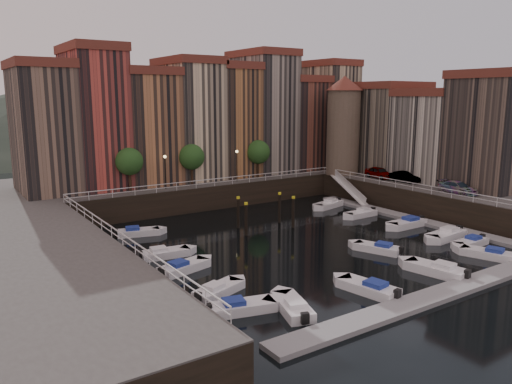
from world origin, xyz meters
TOP-DOWN VIEW (x-y plane):
  - ground at (0.00, 0.00)m, footprint 200.00×200.00m
  - quay_far at (0.00, 26.00)m, footprint 80.00×20.00m
  - quay_right at (28.00, -2.00)m, footprint 20.00×36.00m
  - dock_left at (-16.20, -1.00)m, footprint 2.00×28.00m
  - dock_right at (16.20, -1.00)m, footprint 2.00×28.00m
  - dock_near at (0.00, -17.00)m, footprint 30.00×2.00m
  - mountains at (1.72, 110.00)m, footprint 145.00×100.00m
  - far_terrace at (3.31, 23.50)m, footprint 48.70×10.30m
  - right_terrace at (26.50, 3.80)m, footprint 9.30×24.30m
  - corner_tower at (20.00, 14.50)m, footprint 5.20×5.20m
  - promenade_trees at (-1.33, 18.20)m, footprint 21.20×3.20m
  - street_lamps at (-1.00, 17.20)m, footprint 10.36×0.36m
  - railings at (0.00, 4.88)m, footprint 36.08×34.04m
  - gangway at (17.10, 10.00)m, footprint 2.78×8.32m
  - mooring_pilings at (0.14, 5.28)m, footprint 6.35×3.52m
  - boat_left_0 at (-13.32, -11.36)m, footprint 4.73×2.70m
  - boat_left_1 at (-13.10, -7.93)m, footprint 4.48×2.86m
  - boat_left_2 at (-13.09, -2.16)m, footprint 4.78×2.74m
  - boat_left_3 at (-12.90, 2.13)m, footprint 4.63×2.13m
  - boat_left_4 at (-12.32, 10.22)m, footprint 4.58×2.68m
  - boat_right_0 at (12.82, -10.92)m, footprint 4.32×1.71m
  - boat_right_1 at (12.92, -8.18)m, footprint 5.24×2.28m
  - boat_right_2 at (13.42, -2.88)m, footprint 5.02×1.84m
  - boat_right_3 at (12.70, 3.33)m, footprint 4.49×1.76m
  - boat_right_4 at (12.87, 9.23)m, footprint 4.91×2.75m
  - boat_near_0 at (-10.44, -13.26)m, footprint 2.96×4.76m
  - boat_near_1 at (-3.83, -13.77)m, footprint 2.52×4.96m
  - boat_near_2 at (3.53, -14.07)m, footprint 2.76×5.25m
  - boat_near_3 at (10.86, -13.95)m, footprint 2.98×4.73m
  - car_a at (21.31, 8.63)m, footprint 2.34×4.67m
  - car_b at (21.70, 4.46)m, footprint 1.69×4.41m
  - car_c at (20.60, -3.89)m, footprint 2.18×4.80m
  - boat_extra_936 at (4.05, -7.38)m, footprint 3.06×4.54m

SIDE VIEW (x-z plane):
  - ground at x=0.00m, z-range 0.00..0.00m
  - dock_left at x=-16.20m, z-range 0.00..0.35m
  - dock_right at x=16.20m, z-range 0.00..0.35m
  - dock_near at x=0.00m, z-range 0.00..0.35m
  - boat_right_0 at x=12.82m, z-range -0.16..0.82m
  - boat_left_1 at x=-13.10m, z-range -0.16..0.84m
  - boat_right_3 at x=12.70m, z-range -0.17..0.86m
  - boat_left_4 at x=-12.32m, z-range -0.17..0.86m
  - boat_extra_936 at x=4.05m, z-range -0.17..0.86m
  - boat_left_3 at x=-12.90m, z-range -0.17..0.87m
  - boat_left_0 at x=-13.32m, z-range -0.17..0.89m
  - boat_near_3 at x=10.86m, z-range -0.17..0.89m
  - boat_near_0 at x=-10.44m, z-range -0.17..0.89m
  - boat_left_2 at x=-13.09m, z-range -0.17..0.90m
  - boat_right_4 at x=12.87m, z-range -0.18..0.92m
  - boat_near_1 at x=-3.83m, z-range -0.18..0.93m
  - boat_right_2 at x=13.42m, z-range -0.19..0.97m
  - boat_near_2 at x=3.53m, z-range -0.19..0.98m
  - boat_right_1 at x=12.92m, z-range -0.19..0.99m
  - quay_far at x=0.00m, z-range 0.00..3.00m
  - quay_right at x=28.00m, z-range 0.00..3.00m
  - mooring_pilings at x=0.14m, z-range -0.24..3.54m
  - gangway at x=17.10m, z-range 0.05..3.78m
  - car_c at x=20.60m, z-range 3.00..4.36m
  - car_b at x=21.70m, z-range 3.00..4.43m
  - car_a at x=21.31m, z-range 3.00..4.53m
  - railings at x=0.00m, z-range 3.53..4.05m
  - street_lamps at x=-1.00m, z-range 3.81..7.99m
  - promenade_trees at x=-1.33m, z-range 3.98..9.18m
  - mountains at x=1.72m, z-range -1.08..16.92m
  - right_terrace at x=26.50m, z-range 2.56..16.56m
  - corner_tower at x=20.00m, z-range 3.29..17.09m
  - far_terrace at x=3.31m, z-range 2.20..19.70m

